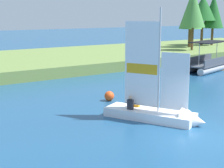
% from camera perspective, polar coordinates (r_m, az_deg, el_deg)
% --- Properties ---
extents(ground_plane, '(200.00, 200.00, 0.00)m').
position_cam_1_polar(ground_plane, '(15.44, 15.29, -8.58)').
color(ground_plane, navy).
extents(shore_bank, '(80.00, 15.50, 0.93)m').
position_cam_1_polar(shore_bank, '(35.27, -15.55, 3.27)').
color(shore_bank, olive).
rests_on(shore_bank, ground).
extents(shoreline_tree_midleft, '(2.78, 2.78, 6.72)m').
position_cam_1_polar(shoreline_tree_midleft, '(42.33, 12.99, 11.62)').
color(shoreline_tree_midleft, brown).
rests_on(shoreline_tree_midleft, shore_bank).
extents(shoreline_tree_centre, '(2.88, 2.88, 6.72)m').
position_cam_1_polar(shoreline_tree_centre, '(46.18, 12.59, 11.36)').
color(shoreline_tree_centre, brown).
rests_on(shoreline_tree_centre, shore_bank).
extents(shoreline_tree_midright, '(3.57, 3.57, 6.54)m').
position_cam_1_polar(shoreline_tree_midright, '(49.42, 14.44, 11.73)').
color(shoreline_tree_midright, brown).
rests_on(shoreline_tree_midright, shore_bank).
extents(shoreline_tree_right, '(2.76, 2.76, 6.76)m').
position_cam_1_polar(shoreline_tree_right, '(49.85, 16.01, 11.19)').
color(shoreline_tree_right, brown).
rests_on(shoreline_tree_right, shore_bank).
extents(wooden_dock, '(1.84, 5.16, 0.39)m').
position_cam_1_polar(wooden_dock, '(35.08, 13.40, 2.89)').
color(wooden_dock, brown).
rests_on(wooden_dock, ground).
extents(sailboat, '(3.43, 5.10, 5.84)m').
position_cam_1_polar(sailboat, '(17.35, 8.46, -4.65)').
color(sailboat, white).
rests_on(sailboat, ground).
extents(pontoon_boat, '(6.23, 3.60, 2.67)m').
position_cam_1_polar(pontoon_boat, '(33.35, 15.14, 3.16)').
color(pontoon_boat, '#B2B2B7').
rests_on(pontoon_boat, ground).
extents(channel_buoy, '(0.59, 0.59, 0.59)m').
position_cam_1_polar(channel_buoy, '(21.18, -0.44, -1.94)').
color(channel_buoy, '#E54C19').
rests_on(channel_buoy, ground).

